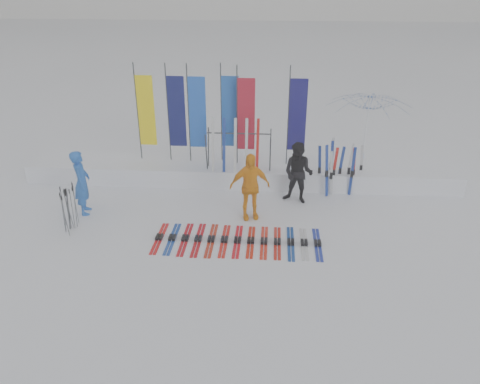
# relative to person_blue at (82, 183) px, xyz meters

# --- Properties ---
(ground) EXTENTS (120.00, 120.00, 0.00)m
(ground) POSITION_rel_person_blue_xyz_m (4.32, -2.00, -0.95)
(ground) COLOR white
(ground) RESTS_ON ground
(snow_bank) EXTENTS (14.00, 1.60, 0.60)m
(snow_bank) POSITION_rel_person_blue_xyz_m (4.32, 2.60, -0.65)
(snow_bank) COLOR white
(snow_bank) RESTS_ON ground
(person_blue) EXTENTS (0.61, 0.78, 1.89)m
(person_blue) POSITION_rel_person_blue_xyz_m (0.00, 0.00, 0.00)
(person_blue) COLOR blue
(person_blue) RESTS_ON ground
(person_black) EXTENTS (1.10, 0.99, 1.87)m
(person_black) POSITION_rel_person_blue_xyz_m (6.14, 1.15, -0.01)
(person_black) COLOR black
(person_black) RESTS_ON ground
(person_yellow) EXTENTS (1.21, 0.74, 1.93)m
(person_yellow) POSITION_rel_person_blue_xyz_m (4.76, 0.05, 0.02)
(person_yellow) COLOR #FB9E10
(person_yellow) RESTS_ON ground
(tent_canopy) EXTENTS (3.54, 3.58, 2.65)m
(tent_canopy) POSITION_rel_person_blue_xyz_m (8.61, 4.34, 0.38)
(tent_canopy) COLOR white
(tent_canopy) RESTS_ON ground
(ski_row) EXTENTS (4.29, 1.69, 0.07)m
(ski_row) POSITION_rel_person_blue_xyz_m (4.52, -1.31, -0.91)
(ski_row) COLOR red
(ski_row) RESTS_ON ground
(pole_cluster) EXTENTS (0.44, 0.86, 1.24)m
(pole_cluster) POSITION_rel_person_blue_xyz_m (-0.04, -0.98, -0.34)
(pole_cluster) COLOR #595B60
(pole_cluster) RESTS_ON ground
(feather_flags) EXTENTS (5.47, 0.31, 3.20)m
(feather_flags) POSITION_rel_person_blue_xyz_m (3.46, 2.80, 1.30)
(feather_flags) COLOR #383A3F
(feather_flags) RESTS_ON ground
(ski_rack) EXTENTS (2.04, 0.80, 1.23)m
(ski_rack) POSITION_rel_person_blue_xyz_m (4.29, 2.20, 0.44)
(ski_rack) COLOR #383A3F
(ski_rack) RESTS_ON ground
(upright_skis) EXTENTS (1.44, 1.09, 1.66)m
(upright_skis) POSITION_rel_person_blue_xyz_m (7.45, 2.01, -0.17)
(upright_skis) COLOR navy
(upright_skis) RESTS_ON ground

